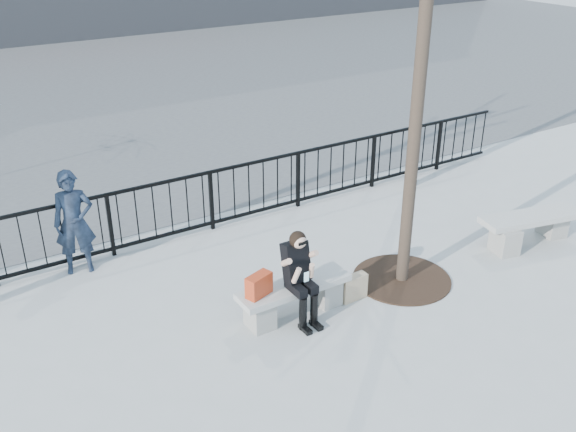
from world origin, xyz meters
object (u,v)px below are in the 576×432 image
bench_main (294,296)px  bench_second (531,226)px  standing_man (74,223)px  seated_woman (301,278)px

bench_main → bench_second: (4.51, -0.34, 0.03)m
bench_main → standing_man: standing_man is taller
seated_woman → standing_man: standing_man is taller
bench_second → standing_man: 7.41m
bench_second → standing_man: standing_man is taller
seated_woman → bench_second: bearing=-2.3°
bench_main → standing_man: size_ratio=0.99×
seated_woman → standing_man: (-2.19, 2.96, 0.16)m
bench_second → seated_woman: bearing=-169.9°
bench_main → standing_man: (-2.19, 2.80, 0.53)m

